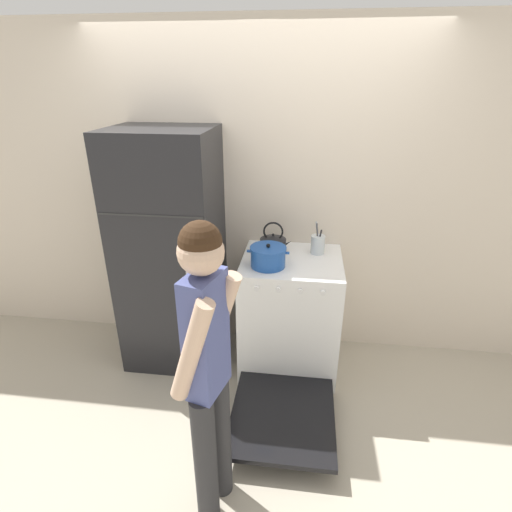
# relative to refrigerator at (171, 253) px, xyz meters

# --- Properties ---
(ground_plane) EXTENTS (14.00, 14.00, 0.00)m
(ground_plane) POSITION_rel_refrigerator_xyz_m (0.63, 0.32, -0.92)
(ground_plane) COLOR #B2A893
(wall_back) EXTENTS (10.00, 0.06, 2.55)m
(wall_back) POSITION_rel_refrigerator_xyz_m (0.63, 0.35, 0.35)
(wall_back) COLOR beige
(wall_back) RESTS_ON ground_plane
(refrigerator) EXTENTS (0.73, 0.66, 1.84)m
(refrigerator) POSITION_rel_refrigerator_xyz_m (0.00, 0.00, 0.00)
(refrigerator) COLOR black
(refrigerator) RESTS_ON ground_plane
(stove_range) EXTENTS (0.74, 1.42, 0.93)m
(stove_range) POSITION_rel_refrigerator_xyz_m (0.93, -0.05, -0.46)
(stove_range) COLOR white
(stove_range) RESTS_ON ground_plane
(dutch_oven_pot) EXTENTS (0.30, 0.26, 0.17)m
(dutch_oven_pot) POSITION_rel_refrigerator_xyz_m (0.76, -0.15, 0.08)
(dutch_oven_pot) COLOR #1E4C9E
(dutch_oven_pot) RESTS_ON stove_range
(tea_kettle) EXTENTS (0.25, 0.20, 0.24)m
(tea_kettle) POSITION_rel_refrigerator_xyz_m (0.78, 0.12, 0.08)
(tea_kettle) COLOR black
(tea_kettle) RESTS_ON stove_range
(utensil_jar) EXTENTS (0.10, 0.10, 0.25)m
(utensil_jar) POSITION_rel_refrigerator_xyz_m (1.11, 0.12, 0.08)
(utensil_jar) COLOR silver
(utensil_jar) RESTS_ON stove_range
(person) EXTENTS (0.32, 0.38, 1.65)m
(person) POSITION_rel_refrigerator_xyz_m (0.60, -1.26, 0.02)
(person) COLOR #2D2D30
(person) RESTS_ON ground_plane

